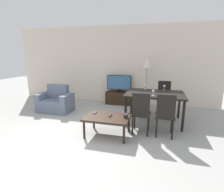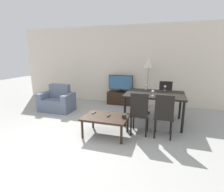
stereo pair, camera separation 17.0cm
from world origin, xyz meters
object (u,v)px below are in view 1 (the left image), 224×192
at_px(coffee_table, 107,119).
at_px(remote_secondary, 110,116).
at_px(dining_table, 155,96).
at_px(dining_chair_near_right, 165,113).
at_px(wine_glass_center, 153,91).
at_px(wine_glass_right, 145,86).
at_px(dining_chair_far, 164,96).
at_px(wine_glass_left, 164,86).
at_px(armchair, 56,102).
at_px(cup_white_near, 126,116).
at_px(tv, 119,84).
at_px(dining_chair_near, 141,111).
at_px(tv_stand, 119,98).
at_px(floor_lamp, 147,66).
at_px(remote_primary, 95,113).

xyz_separation_m(coffee_table, remote_secondary, (0.06, 0.04, 0.06)).
bearing_deg(remote_secondary, dining_table, 49.19).
distance_m(dining_chair_near_right, wine_glass_center, 0.69).
distance_m(dining_chair_near_right, wine_glass_right, 1.37).
relative_size(dining_chair_far, wine_glass_left, 6.54).
relative_size(armchair, coffee_table, 1.07).
relative_size(dining_chair_near_right, wine_glass_center, 6.54).
bearing_deg(wine_glass_right, cup_white_near, -100.86).
relative_size(tv, cup_white_near, 8.91).
bearing_deg(dining_chair_near, remote_secondary, -162.94).
height_order(tv_stand, dining_chair_far, dining_chair_far).
bearing_deg(dining_chair_near, wine_glass_left, 68.99).
relative_size(cup_white_near, wine_glass_center, 0.65).
bearing_deg(dining_table, wine_glass_left, 61.68).
bearing_deg(armchair, tv_stand, 37.24).
bearing_deg(tv_stand, wine_glass_left, -33.22).
relative_size(tv, wine_glass_right, 5.80).
bearing_deg(dining_chair_far, floor_lamp, 142.94).
bearing_deg(wine_glass_left, dining_chair_near_right, -89.17).
relative_size(wine_glass_left, wine_glass_right, 1.00).
xyz_separation_m(tv, dining_chair_near_right, (1.51, -2.24, -0.21)).
bearing_deg(dining_table, coffee_table, -131.62).
relative_size(floor_lamp, cup_white_near, 16.97).
height_order(armchair, dining_chair_near, dining_chair_near).
bearing_deg(cup_white_near, remote_secondary, 178.47).
relative_size(dining_chair_far, floor_lamp, 0.59).
bearing_deg(cup_white_near, dining_chair_near, 34.65).
bearing_deg(dining_chair_far, armchair, -167.44).
xyz_separation_m(dining_chair_near, remote_secondary, (-0.63, -0.19, -0.09)).
xyz_separation_m(cup_white_near, wine_glass_right, (0.27, 1.42, 0.41)).
relative_size(armchair, cup_white_near, 10.76).
distance_m(coffee_table, wine_glass_right, 1.67).
distance_m(dining_table, remote_secondary, 1.38).
distance_m(dining_chair_near, remote_secondary, 0.67).
distance_m(cup_white_near, wine_glass_center, 0.98).
distance_m(tv_stand, dining_table, 1.95).
xyz_separation_m(tv, wine_glass_center, (1.23, -1.71, 0.14)).
height_order(armchair, wine_glass_left, wine_glass_left).
xyz_separation_m(armchair, remote_primary, (1.70, -1.05, 0.15)).
distance_m(tv_stand, dining_chair_near, 2.48).
bearing_deg(remote_primary, wine_glass_right, 53.03).
xyz_separation_m(dining_table, dining_chair_near, (-0.25, -0.83, -0.17)).
relative_size(tv, wine_glass_center, 5.80).
bearing_deg(remote_primary, remote_secondary, -13.40).
xyz_separation_m(armchair, dining_chair_near_right, (3.22, -0.95, 0.24)).
distance_m(tv, dining_chair_far, 1.63).
relative_size(armchair, tv_stand, 1.15).
bearing_deg(remote_secondary, dining_chair_far, 58.50).
bearing_deg(dining_chair_near, armchair, 160.77).
relative_size(tv_stand, dining_table, 0.62).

